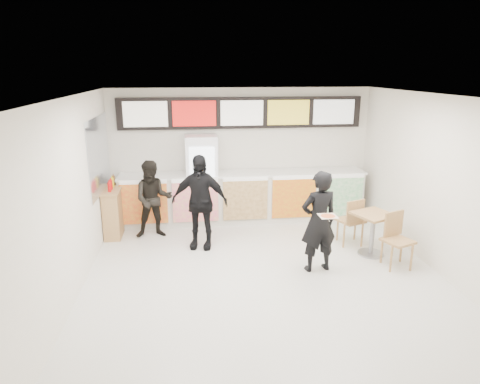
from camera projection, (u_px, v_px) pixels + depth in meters
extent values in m
plane|color=beige|center=(267.00, 284.00, 7.02)|extent=(7.00, 7.00, 0.00)
plane|color=white|center=(271.00, 97.00, 6.19)|extent=(7.00, 7.00, 0.00)
plane|color=silver|center=(241.00, 154.00, 9.94)|extent=(6.00, 0.00, 6.00)
plane|color=silver|center=(68.00, 204.00, 6.26)|extent=(0.00, 7.00, 7.00)
plane|color=silver|center=(450.00, 190.00, 6.95)|extent=(0.00, 7.00, 7.00)
cube|color=silver|center=(243.00, 198.00, 9.82)|extent=(5.50, 0.70, 1.10)
cube|color=silver|center=(243.00, 174.00, 9.67)|extent=(5.56, 0.76, 0.04)
cube|color=red|center=(144.00, 204.00, 9.19)|extent=(0.99, 0.02, 0.90)
cube|color=#D52F81|center=(196.00, 202.00, 9.32)|extent=(0.99, 0.02, 0.90)
cube|color=brown|center=(245.00, 200.00, 9.45)|extent=(0.99, 0.02, 0.90)
cube|color=gold|center=(294.00, 198.00, 9.57)|extent=(0.99, 0.02, 0.90)
cube|color=green|center=(341.00, 197.00, 9.70)|extent=(0.99, 0.02, 0.90)
cube|color=black|center=(242.00, 113.00, 9.60)|extent=(5.50, 0.12, 0.70)
cube|color=white|center=(145.00, 114.00, 9.29)|extent=(0.95, 0.02, 0.55)
cube|color=red|center=(194.00, 114.00, 9.41)|extent=(0.95, 0.02, 0.55)
cube|color=white|center=(242.00, 113.00, 9.54)|extent=(0.95, 0.02, 0.55)
cube|color=gold|center=(288.00, 112.00, 9.66)|extent=(0.95, 0.02, 0.55)
cube|color=silver|center=(334.00, 112.00, 9.78)|extent=(0.95, 0.02, 0.55)
cube|color=white|center=(202.00, 180.00, 9.61)|extent=(0.70, 0.65, 2.00)
cube|color=white|center=(202.00, 181.00, 9.27)|extent=(0.54, 0.02, 1.50)
cylinder|color=#198A29|center=(194.00, 207.00, 9.45)|extent=(0.07, 0.07, 0.22)
cylinder|color=#D64012|center=(200.00, 207.00, 9.47)|extent=(0.07, 0.07, 0.22)
cylinder|color=red|center=(206.00, 207.00, 9.48)|extent=(0.07, 0.07, 0.22)
cylinder|color=blue|center=(213.00, 207.00, 9.50)|extent=(0.07, 0.07, 0.22)
cylinder|color=#D64012|center=(193.00, 191.00, 9.35)|extent=(0.07, 0.07, 0.22)
cylinder|color=red|center=(199.00, 191.00, 9.36)|extent=(0.07, 0.07, 0.22)
cylinder|color=blue|center=(206.00, 190.00, 9.38)|extent=(0.07, 0.07, 0.22)
cylinder|color=#198A29|center=(212.00, 190.00, 9.40)|extent=(0.07, 0.07, 0.22)
cylinder|color=red|center=(193.00, 174.00, 9.24)|extent=(0.07, 0.07, 0.22)
cylinder|color=blue|center=(199.00, 174.00, 9.26)|extent=(0.07, 0.07, 0.22)
cylinder|color=#198A29|center=(205.00, 174.00, 9.27)|extent=(0.07, 0.07, 0.22)
cylinder|color=#D64012|center=(212.00, 173.00, 9.29)|extent=(0.07, 0.07, 0.22)
cylinder|color=blue|center=(192.00, 157.00, 9.14)|extent=(0.07, 0.07, 0.22)
cylinder|color=#198A29|center=(199.00, 157.00, 9.15)|extent=(0.07, 0.07, 0.22)
cylinder|color=#D64012|center=(205.00, 156.00, 9.17)|extent=(0.07, 0.07, 0.22)
cylinder|color=red|center=(212.00, 156.00, 9.19)|extent=(0.07, 0.07, 0.22)
cube|color=#B2B7BF|center=(99.00, 155.00, 8.52)|extent=(0.01, 2.00, 1.50)
imported|color=black|center=(319.00, 222.00, 7.28)|extent=(0.71, 0.53, 1.78)
imported|color=black|center=(153.00, 199.00, 8.79)|extent=(0.83, 0.67, 1.63)
imported|color=black|center=(199.00, 202.00, 8.24)|extent=(1.17, 0.70, 1.86)
cube|color=beige|center=(328.00, 216.00, 6.78)|extent=(0.28, 0.28, 0.01)
cone|color=#CC7233|center=(328.00, 215.00, 6.78)|extent=(0.36, 0.36, 0.02)
cube|color=tan|center=(374.00, 215.00, 7.92)|extent=(0.85, 0.85, 0.04)
cylinder|color=gray|center=(372.00, 235.00, 8.03)|extent=(0.09, 0.09, 0.79)
cylinder|color=gray|center=(370.00, 253.00, 8.14)|extent=(0.48, 0.48, 0.03)
cube|color=tan|center=(398.00, 241.00, 7.50)|extent=(0.59, 0.59, 0.04)
cube|color=tan|center=(394.00, 223.00, 7.63)|extent=(0.42, 0.19, 0.46)
cube|color=tan|center=(350.00, 220.00, 8.52)|extent=(0.59, 0.59, 0.04)
cube|color=tan|center=(355.00, 212.00, 8.25)|extent=(0.42, 0.19, 0.46)
cube|color=tan|center=(114.00, 213.00, 8.98)|extent=(0.32, 0.86, 0.97)
cube|color=tan|center=(112.00, 190.00, 8.84)|extent=(0.37, 0.91, 0.04)
cylinder|color=red|center=(109.00, 187.00, 8.58)|extent=(0.06, 0.06, 0.19)
cylinder|color=red|center=(111.00, 185.00, 8.76)|extent=(0.06, 0.06, 0.19)
cylinder|color=yellow|center=(112.00, 183.00, 8.93)|extent=(0.06, 0.06, 0.19)
cylinder|color=brown|center=(114.00, 180.00, 9.10)|extent=(0.06, 0.06, 0.19)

